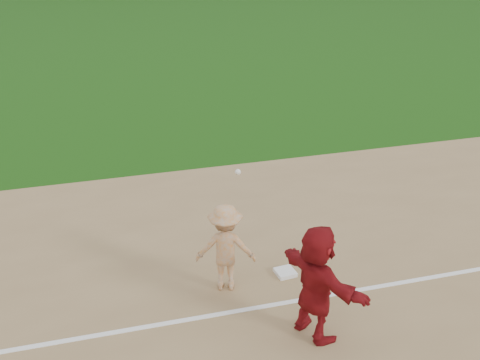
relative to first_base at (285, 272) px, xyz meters
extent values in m
plane|color=#18490E|center=(-0.45, -0.01, -0.06)|extent=(160.00, 160.00, 0.00)
cube|color=white|center=(-0.45, -0.81, -0.03)|extent=(60.00, 0.10, 0.01)
cube|color=white|center=(0.00, 0.00, 0.00)|extent=(0.38, 0.38, 0.08)
imported|color=maroon|center=(-0.11, -1.66, 0.92)|extent=(1.17, 1.87, 1.93)
imported|color=#ABABAE|center=(-1.14, -0.08, 0.77)|extent=(1.17, 0.86, 1.61)
sphere|color=white|center=(-0.92, -0.10, 2.18)|extent=(0.09, 0.09, 0.09)
camera|label=1|loc=(-3.23, -8.61, 6.26)|focal=45.00mm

